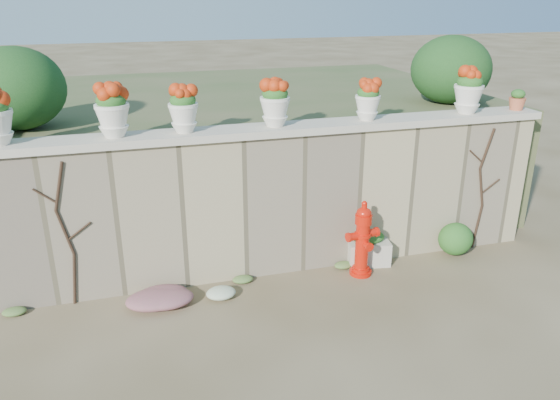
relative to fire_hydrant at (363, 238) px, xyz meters
name	(u,v)px	position (x,y,z in m)	size (l,w,h in m)	color
ground	(313,339)	(-1.16, -1.28, -0.55)	(80.00, 80.00, 0.00)	brown
stone_wall	(272,204)	(-1.16, 0.52, 0.45)	(8.00, 0.40, 2.00)	tan
wall_cap	(271,130)	(-1.16, 0.52, 1.50)	(8.10, 0.52, 0.10)	#C0B6A2
raised_fill	(227,145)	(-1.16, 3.72, 0.45)	(9.00, 6.00, 2.00)	#384C23
back_shrub_left	(15,88)	(-4.36, 1.72, 2.00)	(1.30, 1.30, 1.10)	#143814
back_shrub_right	(451,70)	(2.24, 1.72, 2.00)	(1.30, 1.30, 1.10)	#143814
vine_left	(66,233)	(-3.84, 0.30, 0.44)	(0.60, 0.04, 1.91)	black
vine_right	(482,188)	(2.06, 0.30, 0.44)	(0.60, 0.04, 1.91)	black
fire_hydrant	(363,238)	(0.00, 0.00, 0.00)	(0.48, 0.34, 1.10)	red
planter_box	(368,249)	(0.23, 0.27, -0.32)	(0.66, 0.46, 0.51)	#C0B6A2
green_shrub	(462,238)	(1.65, 0.07, -0.24)	(0.66, 0.60, 0.63)	#1E5119
magenta_clump	(154,298)	(-2.88, -0.06, -0.43)	(0.96, 0.64, 0.26)	#AE226B
white_flowers	(224,292)	(-1.99, -0.10, -0.47)	(0.50, 0.40, 0.18)	white
urn_pot_1	(112,111)	(-3.14, 0.52, 1.87)	(0.41, 0.41, 0.65)	silver
urn_pot_2	(183,109)	(-2.30, 0.52, 1.83)	(0.37, 0.37, 0.59)	silver
urn_pot_3	(275,103)	(-1.11, 0.52, 1.85)	(0.39, 0.39, 0.61)	silver
urn_pot_4	(368,100)	(0.20, 0.52, 1.81)	(0.35, 0.35, 0.54)	silver
urn_pot_5	(469,91)	(1.78, 0.52, 1.87)	(0.42, 0.42, 0.65)	silver
terracotta_pot	(517,101)	(2.64, 0.52, 1.68)	(0.25, 0.25, 0.29)	#BF5C3A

